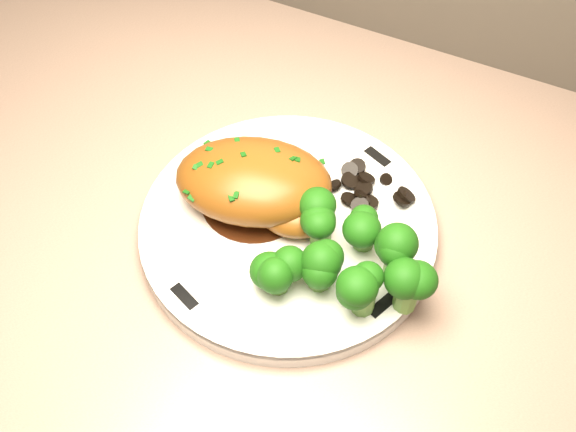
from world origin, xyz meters
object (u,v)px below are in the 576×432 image
at_px(counter, 297,397).
at_px(chicken_breast, 258,185).
at_px(plate, 288,228).
at_px(broccoli_florets, 350,260).

bearing_deg(counter, chicken_breast, -149.75).
xyz_separation_m(plate, chicken_breast, (-0.04, 0.01, 0.04)).
bearing_deg(broccoli_florets, counter, 141.00).
distance_m(counter, chicken_breast, 0.52).
relative_size(counter, plate, 7.43).
relative_size(plate, broccoli_florets, 2.04).
height_order(counter, plate, counter).
height_order(chicken_breast, broccoli_florets, chicken_breast).
height_order(counter, chicken_breast, counter).
bearing_deg(plate, broccoli_florets, -22.77).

